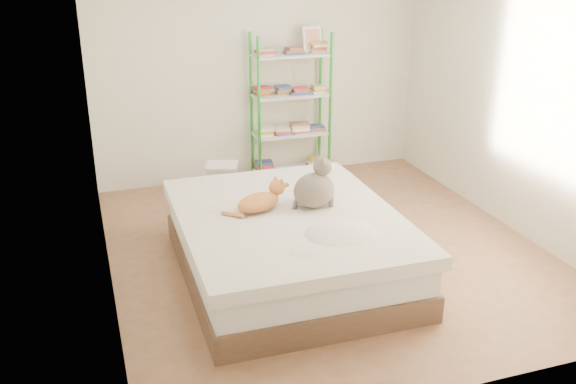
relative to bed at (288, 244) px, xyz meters
name	(u,v)px	position (x,y,z in m)	size (l,w,h in m)	color
room	(329,110)	(0.47, 0.34, 1.02)	(3.81, 4.21, 2.61)	#A7745A
bed	(288,244)	(0.00, 0.00, 0.00)	(1.77, 2.20, 0.56)	brown
orange_cat	(258,200)	(-0.21, 0.13, 0.37)	(0.47, 0.25, 0.19)	#E69F48
grey_cat	(314,183)	(0.25, 0.06, 0.49)	(0.31, 0.38, 0.43)	gray
shelf_unit	(291,108)	(0.78, 2.22, 0.57)	(0.88, 0.36, 1.74)	green
cardboard_box	(272,201)	(0.21, 1.14, -0.08)	(0.71, 0.74, 0.45)	olive
white_bin	(222,181)	(-0.13, 1.86, -0.08)	(0.41, 0.38, 0.39)	white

